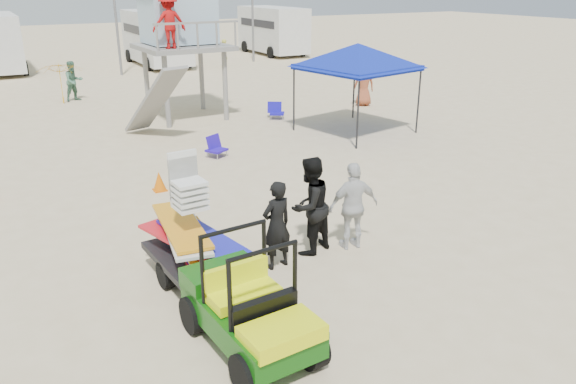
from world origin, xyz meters
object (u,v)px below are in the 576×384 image
canopy_blue (358,48)px  lifeguard_tower (177,18)px  utility_cart (249,301)px  surf_trailer (192,236)px  man_left (277,225)px

canopy_blue → lifeguard_tower: bearing=131.9°
utility_cart → surf_trailer: (0.00, 2.33, 0.04)m
surf_trailer → lifeguard_tower: size_ratio=0.48×
surf_trailer → lifeguard_tower: bearing=71.7°
utility_cart → lifeguard_tower: bearing=74.5°
surf_trailer → man_left: size_ratio=1.42×
surf_trailer → man_left: (1.52, -0.30, -0.00)m
lifeguard_tower → utility_cart: bearing=-105.5°
man_left → canopy_blue: canopy_blue is taller
canopy_blue → surf_trailer: bearing=-140.0°
utility_cart → canopy_blue: (8.61, 9.56, 2.09)m
utility_cart → man_left: utility_cart is taller
lifeguard_tower → man_left: bearing=-101.4°
canopy_blue → utility_cart: bearing=-132.0°
utility_cart → lifeguard_tower: 15.46m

